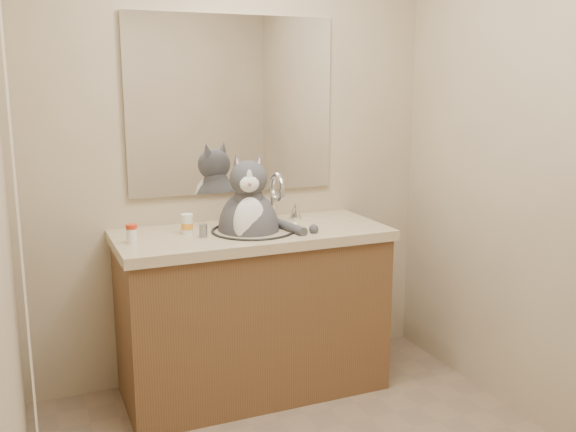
{
  "coord_description": "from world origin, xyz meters",
  "views": [
    {
      "loc": [
        -1.04,
        -1.95,
        1.57
      ],
      "look_at": [
        0.06,
        0.65,
        0.98
      ],
      "focal_mm": 40.0,
      "sensor_mm": 36.0,
      "label": 1
    }
  ],
  "objects_px": {
    "cat": "(249,224)",
    "pill_bottle_orange": "(187,224)",
    "grey_canister": "(203,231)",
    "pill_bottle_redcap": "(132,234)"
  },
  "relations": [
    {
      "from": "pill_bottle_orange",
      "to": "grey_canister",
      "type": "height_order",
      "value": "pill_bottle_orange"
    },
    {
      "from": "cat",
      "to": "pill_bottle_orange",
      "type": "distance_m",
      "value": 0.3
    },
    {
      "from": "cat",
      "to": "pill_bottle_orange",
      "type": "relative_size",
      "value": 6.13
    },
    {
      "from": "pill_bottle_redcap",
      "to": "pill_bottle_orange",
      "type": "bearing_deg",
      "value": 16.61
    },
    {
      "from": "pill_bottle_orange",
      "to": "grey_canister",
      "type": "xyz_separation_m",
      "value": [
        0.05,
        -0.09,
        -0.02
      ]
    },
    {
      "from": "pill_bottle_redcap",
      "to": "grey_canister",
      "type": "bearing_deg",
      "value": -1.87
    },
    {
      "from": "cat",
      "to": "pill_bottle_orange",
      "type": "bearing_deg",
      "value": -172.64
    },
    {
      "from": "cat",
      "to": "grey_canister",
      "type": "bearing_deg",
      "value": -153.09
    },
    {
      "from": "cat",
      "to": "pill_bottle_redcap",
      "type": "xyz_separation_m",
      "value": [
        -0.58,
        -0.04,
        0.01
      ]
    },
    {
      "from": "pill_bottle_orange",
      "to": "pill_bottle_redcap",
      "type": "bearing_deg",
      "value": -163.39
    }
  ]
}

